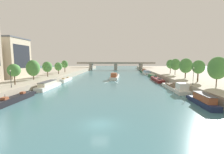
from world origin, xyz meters
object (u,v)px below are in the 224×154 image
object	(u,v)px
moored_boat_left_upstream	(49,85)
moored_boat_right_near	(152,76)
tree_right_far	(175,64)
tree_right_distant	(198,67)
tree_left_third	(14,70)
tree_left_second	(33,68)
tree_right_midway	(171,64)
moored_boat_left_far	(66,80)
barge_midriver	(115,76)
moored_boat_right_upstream	(203,100)
moored_boat_left_midway	(16,98)
moored_boat_right_end	(176,88)
lamppost_right_bank	(193,75)
moored_boat_right_gap_after	(147,73)
bridge_far	(116,65)
tree_left_nearest	(58,67)
tree_left_past_mid	(65,64)
lamppost_left_bank	(11,78)
tree_right_end_of_row	(186,66)
moored_boat_right_second	(143,71)
tree_left_by_lamp	(47,67)
tree_right_past_mid	(217,68)
moored_boat_right_far	(157,79)

from	to	relation	value
moored_boat_left_upstream	moored_boat_right_near	bearing A→B (deg)	39.89
tree_right_far	tree_right_distant	bearing A→B (deg)	-91.48
tree_right_distant	tree_right_far	xyz separation A→B (m)	(0.53, 20.54, 0.11)
tree_left_third	tree_left_second	bearing A→B (deg)	93.58
tree_right_distant	tree_right_midway	size ratio (longest dim) A/B	0.98
moored_boat_left_far	tree_right_far	bearing A→B (deg)	7.29
tree_right_far	tree_right_midway	bearing A→B (deg)	87.23
barge_midriver	moored_boat_right_upstream	xyz separation A→B (m)	(18.67, -43.39, 0.05)
moored_boat_left_midway	moored_boat_right_end	world-z (taller)	moored_boat_right_end
lamppost_right_bank	moored_boat_left_far	bearing A→B (deg)	154.04
moored_boat_right_gap_after	bridge_far	world-z (taller)	bridge_far
tree_left_nearest	tree_left_past_mid	size ratio (longest dim) A/B	0.86
tree_left_nearest	lamppost_left_bank	distance (m)	35.12
moored_boat_left_upstream	tree_left_nearest	xyz separation A→B (m)	(-6.43, 24.26, 4.78)
tree_right_end_of_row	tree_right_midway	bearing A→B (deg)	87.22
moored_boat_right_second	tree_right_far	world-z (taller)	tree_right_far
tree_left_third	lamppost_right_bank	xyz separation A→B (m)	(48.27, 2.08, -1.34)
tree_left_by_lamp	tree_left_nearest	size ratio (longest dim) A/B	1.09
moored_boat_right_second	tree_left_by_lamp	size ratio (longest dim) A/B	2.28
moored_boat_right_gap_after	tree_right_past_mid	xyz separation A→B (m)	(7.48, -55.49, 5.91)
moored_boat_right_far	tree_left_second	bearing A→B (deg)	-161.41
barge_midriver	lamppost_right_bank	size ratio (longest dim) A/B	4.20
tree_left_by_lamp	tree_right_end_of_row	distance (m)	52.62
bridge_far	moored_boat_right_far	bearing A→B (deg)	-74.31
tree_right_midway	lamppost_left_bank	size ratio (longest dim) A/B	1.61
moored_boat_left_far	lamppost_left_bank	xyz separation A→B (m)	(-4.38, -26.54, 3.94)
moored_boat_left_midway	tree_left_by_lamp	size ratio (longest dim) A/B	2.00
moored_boat_left_far	tree_left_past_mid	bearing A→B (deg)	110.84
tree_right_far	lamppost_left_bank	bearing A→B (deg)	-147.54
tree_right_past_mid	tree_right_distant	bearing A→B (deg)	92.05
moored_boat_right_far	tree_left_third	distance (m)	51.55
moored_boat_right_upstream	moored_boat_right_near	bearing A→B (deg)	89.47
moored_boat_right_gap_after	tree_left_by_lamp	bearing A→B (deg)	-142.10
moored_boat_right_upstream	tree_right_distant	world-z (taller)	tree_right_distant
lamppost_left_bank	moored_boat_left_midway	bearing A→B (deg)	-46.04
moored_boat_left_upstream	bridge_far	xyz separation A→B (m)	(19.38, 86.09, 3.41)
moored_boat_right_far	lamppost_left_bank	xyz separation A→B (m)	(-42.58, -29.53, 3.99)
moored_boat_left_upstream	moored_boat_right_second	bearing A→B (deg)	58.01
moored_boat_left_far	tree_left_third	distance (m)	24.02
tree_right_distant	lamppost_right_bank	distance (m)	7.48
moored_boat_left_upstream	tree_right_distant	distance (m)	46.67
lamppost_right_bank	bridge_far	bearing A→B (deg)	104.06
moored_boat_right_second	tree_right_end_of_row	bearing A→B (deg)	-82.42
moored_boat_right_gap_after	tree_right_end_of_row	world-z (taller)	tree_right_end_of_row
tree_right_end_of_row	tree_right_far	world-z (taller)	tree_right_end_of_row
moored_boat_right_upstream	moored_boat_right_gap_after	bearing A→B (deg)	89.69
tree_right_past_mid	tree_left_nearest	bearing A→B (deg)	149.19
tree_left_second	bridge_far	distance (m)	86.57
moored_boat_left_far	tree_right_past_mid	xyz separation A→B (m)	(46.50, -23.14, 6.28)
moored_boat_right_second	tree_right_distant	size ratio (longest dim) A/B	2.05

